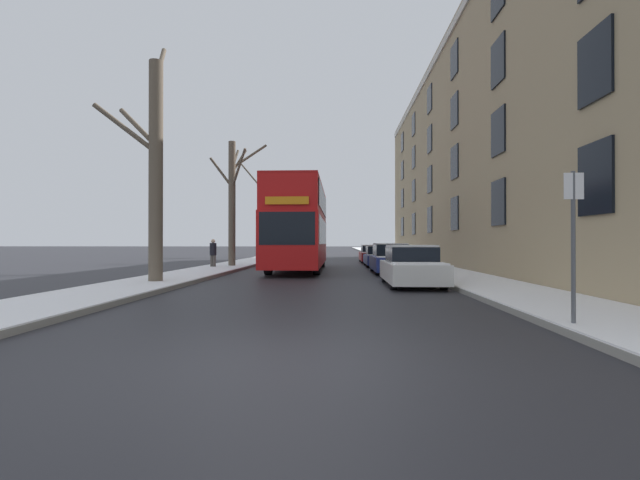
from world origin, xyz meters
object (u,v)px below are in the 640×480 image
Objects in this scene: bare_tree_left_2 at (263,214)px; parked_car_3 at (372,254)px; parked_car_2 at (379,256)px; pedestrian_left_sidewalk at (213,253)px; parked_car_0 at (412,267)px; street_sign_post at (573,240)px; bare_tree_left_0 at (154,167)px; bare_tree_left_3 at (278,217)px; bare_tree_left_1 at (233,199)px; parked_car_1 at (390,259)px; double_decker_bus at (299,223)px.

bare_tree_left_2 is 9.70m from parked_car_3.
pedestrian_left_sidewalk reaches higher than parked_car_2.
street_sign_post reaches higher than parked_car_0.
pedestrian_left_sidewalk is at bearing -137.64° from parked_car_3.
bare_tree_left_2 is 22.05m from parked_car_0.
bare_tree_left_0 is 15.63m from parked_car_2.
bare_tree_left_1 is at bearing -89.19° from bare_tree_left_3.
bare_tree_left_0 is 11.56m from parked_car_1.
parked_car_0 is at bearing -66.37° from bare_tree_left_2.
bare_tree_left_3 reaches higher than pedestrian_left_sidewalk.
bare_tree_left_2 is 4.92× the size of pedestrian_left_sidewalk.
double_decker_bus is 2.36× the size of parked_car_1.
bare_tree_left_0 is at bearing -66.30° from pedestrian_left_sidewalk.
bare_tree_left_1 is 4.43× the size of pedestrian_left_sidewalk.
bare_tree_left_2 is at bearing 110.11° from street_sign_post.
double_decker_bus is at bearing 62.32° from bare_tree_left_0.
bare_tree_left_0 reaches higher than double_decker_bus.
bare_tree_left_2 is at bearing -88.47° from bare_tree_left_3.
parked_car_3 is at bearing 63.46° from double_decker_bus.
bare_tree_left_0 is 1.99× the size of parked_car_2.
double_decker_bus is 6.36× the size of pedestrian_left_sidewalk.
bare_tree_left_2 is at bearing 137.77° from parked_car_2.
bare_tree_left_3 is at bearing 110.47° from parked_car_1.
bare_tree_left_0 is at bearing -90.68° from bare_tree_left_2.
parked_car_2 reaches higher than parked_car_3.
parked_car_2 is (8.73, 2.26, -3.45)m from bare_tree_left_1.
parked_car_2 is at bearing 90.00° from parked_car_0.
bare_tree_left_0 is 13.01m from street_sign_post.
pedestrian_left_sidewalk is (-9.54, 2.48, 0.26)m from parked_car_1.
parked_car_2 is 10.14m from pedestrian_left_sidewalk.
bare_tree_left_1 is 20.32m from street_sign_post.
street_sign_post is at bearing -86.85° from parked_car_3.
double_decker_bus is at bearing 12.65° from pedestrian_left_sidewalk.
bare_tree_left_3 is 0.72× the size of double_decker_bus.
double_decker_bus is (4.35, -22.31, -1.71)m from bare_tree_left_3.
bare_tree_left_1 reaches higher than parked_car_0.
bare_tree_left_0 is 0.83× the size of double_decker_bus.
bare_tree_left_0 is 9.46m from pedestrian_left_sidewalk.
parked_car_3 is (0.00, 5.28, 0.00)m from parked_car_2.
parked_car_1 is at bearing -21.60° from double_decker_bus.
parked_car_2 is (8.74, -7.93, -3.25)m from bare_tree_left_2.
bare_tree_left_2 is at bearing 89.32° from bare_tree_left_0.
double_decker_bus is 9.44m from parked_car_0.
double_decker_bus is at bearing 120.27° from parked_car_0.
bare_tree_left_1 is 10.05m from parked_car_1.
double_decker_bus is 5.35m from parked_car_1.
bare_tree_left_1 is 2.79× the size of street_sign_post.
parked_car_1 is at bearing -22.69° from bare_tree_left_1.
parked_car_3 is (0.00, 17.33, -0.03)m from parked_car_0.
bare_tree_left_2 is at bearing 122.28° from parked_car_1.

